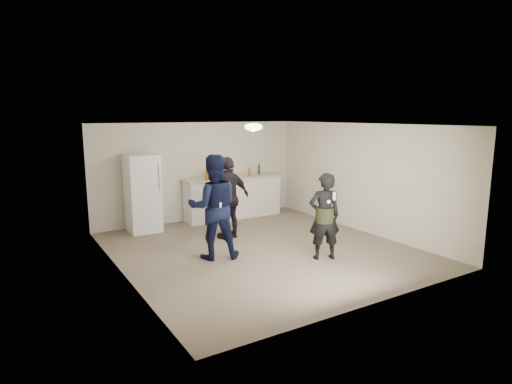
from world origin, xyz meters
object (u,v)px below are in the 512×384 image
fridge (143,193)px  shaker (209,176)px  counter (233,198)px  man (214,207)px  woman (324,216)px  spectator (229,198)px

fridge → shaker: size_ratio=10.59×
counter → fridge: (-2.42, -0.07, 0.38)m
man → woman: (1.74, -1.13, -0.17)m
shaker → man: man is taller
fridge → spectator: 2.11m
man → spectator: size_ratio=1.10×
spectator → woman: bearing=102.6°
man → woman: man is taller
spectator → man: bearing=40.1°
shaker → man: size_ratio=0.09×
fridge → woman: size_ratio=1.09×
woman → spectator: bearing=-46.5°
woman → spectator: 2.32m
counter → shaker: 0.96m
man → counter: bearing=-104.6°
shaker → spectator: bearing=-99.9°
shaker → spectator: size_ratio=0.09×
shaker → woman: 3.81m
fridge → man: bearing=-77.3°
fridge → shaker: fridge is taller
fridge → woman: bearing=-57.9°
counter → woman: woman is taller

